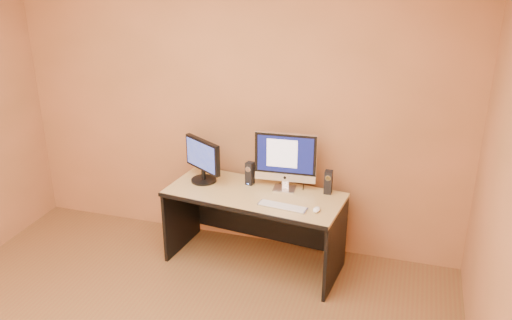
{
  "coord_description": "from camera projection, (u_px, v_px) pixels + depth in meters",
  "views": [
    {
      "loc": [
        1.46,
        -2.23,
        2.6
      ],
      "look_at": [
        0.34,
        1.49,
        1.01
      ],
      "focal_mm": 38.0,
      "sensor_mm": 36.0,
      "label": 1
    }
  ],
  "objects": [
    {
      "name": "second_monitor",
      "position": [
        203.0,
        161.0,
        4.58
      ],
      "size": [
        0.48,
        0.41,
        0.38
      ],
      "primitive_type": null,
      "rotation": [
        0.0,
        0.0,
        -0.55
      ],
      "color": "black",
      "rests_on": "desk"
    },
    {
      "name": "cable_b",
      "position": [
        284.0,
        182.0,
        4.62
      ],
      "size": [
        0.11,
        0.13,
        0.01
      ],
      "primitive_type": "cylinder",
      "rotation": [
        1.57,
        0.0,
        -0.72
      ],
      "color": "black",
      "rests_on": "desk"
    },
    {
      "name": "speaker_left",
      "position": [
        250.0,
        173.0,
        4.56
      ],
      "size": [
        0.07,
        0.08,
        0.2
      ],
      "primitive_type": null,
      "rotation": [
        0.0,
        0.0,
        -0.19
      ],
      "color": "black",
      "rests_on": "desk"
    },
    {
      "name": "keyboard",
      "position": [
        283.0,
        206.0,
        4.19
      ],
      "size": [
        0.4,
        0.15,
        0.02
      ],
      "primitive_type": "cube",
      "rotation": [
        0.0,
        0.0,
        -0.12
      ],
      "color": "#BCBDC1",
      "rests_on": "desk"
    },
    {
      "name": "imac",
      "position": [
        285.0,
        162.0,
        4.41
      ],
      "size": [
        0.52,
        0.22,
        0.5
      ],
      "primitive_type": null,
      "rotation": [
        0.0,
        0.0,
        0.07
      ],
      "color": "silver",
      "rests_on": "desk"
    },
    {
      "name": "walls",
      "position": [
        113.0,
        204.0,
        2.85
      ],
      "size": [
        4.0,
        4.0,
        2.6
      ],
      "primitive_type": null,
      "color": "#AC6B45",
      "rests_on": "ground"
    },
    {
      "name": "mouse",
      "position": [
        317.0,
        209.0,
        4.13
      ],
      "size": [
        0.06,
        0.1,
        0.03
      ],
      "primitive_type": "ellipsoid",
      "rotation": [
        0.0,
        0.0,
        -0.06
      ],
      "color": "white",
      "rests_on": "desk"
    },
    {
      "name": "speaker_right",
      "position": [
        328.0,
        182.0,
        4.39
      ],
      "size": [
        0.06,
        0.06,
        0.2
      ],
      "primitive_type": null,
      "rotation": [
        0.0,
        0.0,
        0.0
      ],
      "color": "black",
      "rests_on": "desk"
    },
    {
      "name": "cable_a",
      "position": [
        304.0,
        185.0,
        4.57
      ],
      "size": [
        0.04,
        0.2,
        0.01
      ],
      "primitive_type": "cylinder",
      "rotation": [
        1.57,
        0.0,
        0.16
      ],
      "color": "black",
      "rests_on": "desk"
    },
    {
      "name": "desk",
      "position": [
        254.0,
        229.0,
        4.55
      ],
      "size": [
        1.51,
        0.8,
        0.67
      ],
      "primitive_type": null,
      "rotation": [
        0.0,
        0.0,
        -0.12
      ],
      "color": "tan",
      "rests_on": "ground"
    }
  ]
}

